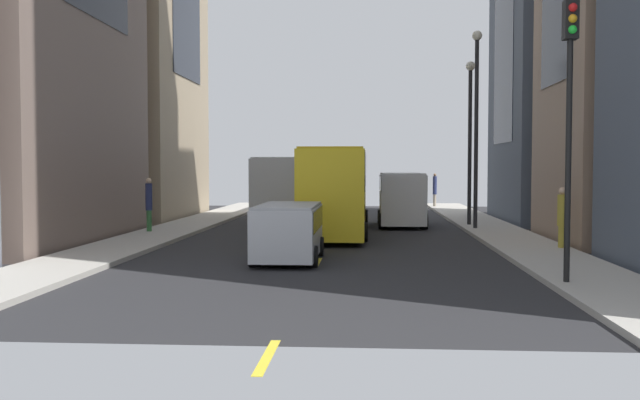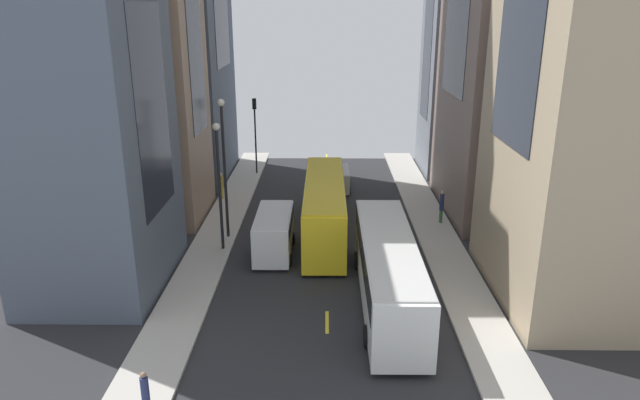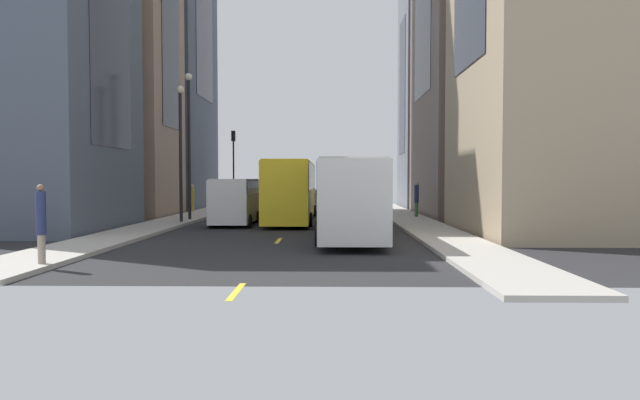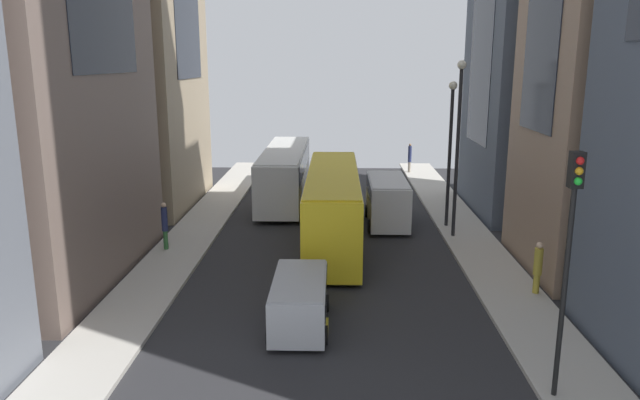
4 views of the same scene
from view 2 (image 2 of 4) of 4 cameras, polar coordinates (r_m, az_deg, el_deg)
The scene contains 20 objects.
ground_plane at distance 36.50m, azimuth 0.69°, elevation -3.73°, with size 40.74×40.74×0.00m, color #28282B.
sidewalk_west at distance 37.17m, azimuth 11.69°, elevation -3.59°, with size 2.58×44.00×0.15m, color #B2ADA3.
sidewalk_east at distance 37.13m, azimuth -10.32°, elevation -3.52°, with size 2.58×44.00×0.15m, color #B2ADA3.
lane_stripe_0 at distance 56.49m, azimuth 0.66°, elevation 4.38°, with size 0.16×2.00×0.01m, color yellow.
lane_stripe_1 at distance 46.38m, azimuth 0.67°, elevation 1.20°, with size 0.16×2.00×0.01m, color yellow.
lane_stripe_2 at distance 36.50m, azimuth 0.69°, elevation -3.72°, with size 0.16×2.00×0.01m, color yellow.
lane_stripe_3 at distance 27.07m, azimuth 0.72°, elevation -12.17°, with size 0.16×2.00×0.01m, color yellow.
building_west_0 at distance 51.50m, azimuth 14.43°, elevation 14.49°, with size 6.57×7.04×21.39m.
building_east_1 at distance 40.02m, azimuth -19.53°, elevation 16.85°, with size 9.52×7.27×26.70m.
building_east_2 at distance 30.24m, azimuth -22.31°, elevation 8.29°, with size 6.39×9.15×18.33m.
city_bus_white at distance 28.00m, azimuth 6.88°, elevation -6.58°, with size 2.81×12.58×3.35m.
streetcar_yellow at distance 36.14m, azimuth 0.45°, elevation -0.36°, with size 2.70×12.91×3.59m.
delivery_van_white at distance 33.52m, azimuth -4.66°, elevation -3.09°, with size 2.25×5.18×2.58m.
car_silver_0 at distance 45.83m, azimuth 1.81°, elevation 2.30°, with size 1.97×4.15×1.73m.
pedestrian_waiting_curb at distance 38.95m, azimuth 12.12°, elevation -0.52°, with size 0.29×0.29×2.26m.
pedestrian_walking_far at distance 21.11m, azimuth -17.09°, elevation -18.55°, with size 0.28×0.28×2.28m.
pedestrian_crossing_near at distance 43.70m, azimuth -9.89°, elevation 1.52°, with size 0.33×0.33×2.04m.
traffic_light_near_corner at distance 49.54m, azimuth -6.55°, elevation 7.75°, with size 0.32×0.44×6.57m.
streetlamp_near at distance 35.09m, azimuth -9.63°, elevation 4.30°, with size 0.44×0.44×8.72m.
streetlamp_far at distance 33.40m, azimuth -10.13°, elevation 2.55°, with size 0.44×0.44×7.66m.
Camera 2 is at (0.10, 33.78, 13.83)m, focal length 31.84 mm.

